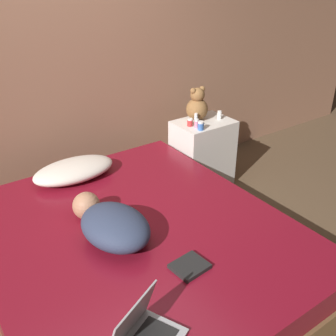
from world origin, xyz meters
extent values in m
plane|color=brown|center=(0.00, 0.00, 0.00)|extent=(12.00, 12.00, 0.00)
cube|color=#996B51|center=(0.00, 1.33, 1.30)|extent=(8.00, 0.06, 2.60)
cube|color=brown|center=(0.00, 0.00, 0.15)|extent=(1.80, 2.10, 0.30)
cube|color=maroon|center=(0.00, 0.00, 0.39)|extent=(1.76, 2.05, 0.17)
cube|color=silver|center=(1.22, 0.83, 0.32)|extent=(0.53, 0.38, 0.65)
ellipsoid|color=beige|center=(-0.05, 0.82, 0.54)|extent=(0.62, 0.35, 0.14)
ellipsoid|color=#2D3851|center=(-0.16, -0.03, 0.58)|extent=(0.41, 0.53, 0.20)
sphere|color=#A87556|center=(-0.19, 0.28, 0.56)|extent=(0.18, 0.18, 0.18)
cylinder|color=#A87556|center=(0.00, 0.01, 0.50)|extent=(0.08, 0.22, 0.06)
cube|color=#9E9EA3|center=(-0.42, -0.68, 0.60)|extent=(0.30, 0.19, 0.22)
cube|color=black|center=(-0.42, -0.68, 0.60)|extent=(0.27, 0.17, 0.19)
sphere|color=brown|center=(1.20, 0.90, 0.75)|extent=(0.20, 0.20, 0.20)
sphere|color=brown|center=(1.20, 0.90, 0.88)|extent=(0.13, 0.13, 0.13)
sphere|color=brown|center=(1.15, 0.90, 0.93)|extent=(0.05, 0.05, 0.05)
sphere|color=brown|center=(1.25, 0.90, 0.93)|extent=(0.05, 0.05, 0.05)
cylinder|color=pink|center=(1.07, 0.75, 0.68)|extent=(0.04, 0.04, 0.06)
cylinder|color=white|center=(1.07, 0.75, 0.72)|extent=(0.04, 0.04, 0.02)
cylinder|color=#3866B2|center=(1.07, 0.69, 0.68)|extent=(0.05, 0.05, 0.06)
cylinder|color=white|center=(1.07, 0.69, 0.72)|extent=(0.05, 0.05, 0.02)
cylinder|color=silver|center=(1.11, 0.80, 0.69)|extent=(0.03, 0.03, 0.08)
cylinder|color=white|center=(1.11, 0.80, 0.74)|extent=(0.03, 0.03, 0.02)
cylinder|color=white|center=(1.37, 0.79, 0.68)|extent=(0.04, 0.04, 0.06)
cylinder|color=white|center=(1.37, 0.79, 0.72)|extent=(0.04, 0.04, 0.02)
cylinder|color=#B72D2D|center=(1.05, 0.81, 0.68)|extent=(0.05, 0.05, 0.05)
cylinder|color=white|center=(1.05, 0.81, 0.71)|extent=(0.05, 0.05, 0.02)
cube|color=black|center=(0.06, -0.47, 0.49)|extent=(0.20, 0.18, 0.02)
camera|label=1|loc=(-0.97, -1.73, 1.94)|focal=42.00mm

